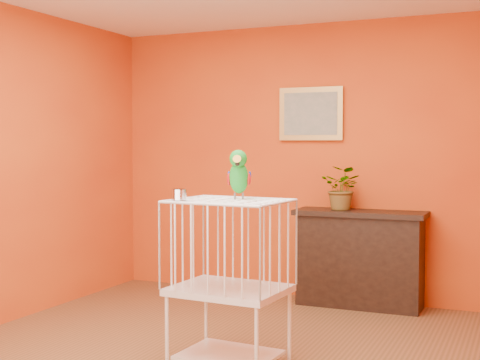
% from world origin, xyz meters
% --- Properties ---
extents(room_shell, '(4.50, 4.50, 4.50)m').
position_xyz_m(room_shell, '(0.00, 0.00, 1.58)').
color(room_shell, '#CE4E13').
rests_on(room_shell, ground).
extents(console_cabinet, '(1.17, 0.42, 0.87)m').
position_xyz_m(console_cabinet, '(0.52, 2.04, 0.43)').
color(console_cabinet, black).
rests_on(console_cabinet, ground).
extents(potted_plant, '(0.42, 0.45, 0.31)m').
position_xyz_m(potted_plant, '(0.36, 2.00, 1.02)').
color(potted_plant, '#26722D').
rests_on(potted_plant, console_cabinet).
extents(framed_picture, '(0.62, 0.04, 0.50)m').
position_xyz_m(framed_picture, '(0.00, 2.22, 1.75)').
color(framed_picture, '#C29545').
rests_on(framed_picture, room_shell).
extents(birdcage, '(0.75, 0.60, 1.10)m').
position_xyz_m(birdcage, '(0.13, 0.05, 0.57)').
color(birdcage, silver).
rests_on(birdcage, ground).
extents(feed_cup, '(0.10, 0.10, 0.07)m').
position_xyz_m(feed_cup, '(-0.14, -0.11, 1.14)').
color(feed_cup, silver).
rests_on(feed_cup, birdcage).
extents(parrot, '(0.17, 0.29, 0.33)m').
position_xyz_m(parrot, '(0.17, 0.13, 1.27)').
color(parrot, '#59544C').
rests_on(parrot, birdcage).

